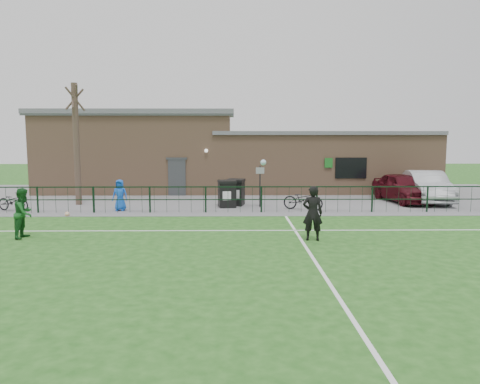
{
  "coord_description": "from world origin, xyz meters",
  "views": [
    {
      "loc": [
        -0.24,
        -12.77,
        3.44
      ],
      "look_at": [
        0.0,
        5.0,
        1.3
      ],
      "focal_mm": 35.0,
      "sensor_mm": 36.0,
      "label": 1
    }
  ],
  "objects_px": {
    "sign_post": "(260,186)",
    "car_maroon": "(403,188)",
    "wheelie_bin_right": "(235,193)",
    "bare_tree": "(77,145)",
    "wheelie_bin_left": "(227,195)",
    "spectator_child": "(120,195)",
    "outfield_player": "(24,213)",
    "bicycle_c": "(13,201)",
    "bicycle_e": "(303,199)",
    "ball_ground": "(67,214)",
    "car_silver": "(426,186)"
  },
  "relations": [
    {
      "from": "car_silver",
      "to": "ball_ground",
      "type": "height_order",
      "value": "car_silver"
    },
    {
      "from": "outfield_player",
      "to": "wheelie_bin_right",
      "type": "bearing_deg",
      "value": -40.42
    },
    {
      "from": "bare_tree",
      "to": "bicycle_c",
      "type": "xyz_separation_m",
      "value": [
        -2.33,
        -1.99,
        -2.53
      ]
    },
    {
      "from": "wheelie_bin_left",
      "to": "bicycle_c",
      "type": "height_order",
      "value": "wheelie_bin_left"
    },
    {
      "from": "sign_post",
      "to": "bicycle_e",
      "type": "xyz_separation_m",
      "value": [
        1.95,
        -0.95,
        -0.51
      ]
    },
    {
      "from": "sign_post",
      "to": "spectator_child",
      "type": "bearing_deg",
      "value": -170.73
    },
    {
      "from": "wheelie_bin_left",
      "to": "ball_ground",
      "type": "xyz_separation_m",
      "value": [
        -6.83,
        -2.47,
        -0.52
      ]
    },
    {
      "from": "sign_post",
      "to": "car_maroon",
      "type": "relative_size",
      "value": 0.45
    },
    {
      "from": "wheelie_bin_right",
      "to": "bicycle_e",
      "type": "distance_m",
      "value": 3.49
    },
    {
      "from": "wheelie_bin_left",
      "to": "bicycle_e",
      "type": "relative_size",
      "value": 0.65
    },
    {
      "from": "spectator_child",
      "to": "outfield_player",
      "type": "bearing_deg",
      "value": -103.88
    },
    {
      "from": "bare_tree",
      "to": "ball_ground",
      "type": "bearing_deg",
      "value": -79.89
    },
    {
      "from": "wheelie_bin_right",
      "to": "outfield_player",
      "type": "relative_size",
      "value": 0.71
    },
    {
      "from": "bare_tree",
      "to": "sign_post",
      "type": "distance_m",
      "value": 9.28
    },
    {
      "from": "ball_ground",
      "to": "bare_tree",
      "type": "bearing_deg",
      "value": 100.11
    },
    {
      "from": "sign_post",
      "to": "car_silver",
      "type": "height_order",
      "value": "sign_post"
    },
    {
      "from": "car_silver",
      "to": "bicycle_c",
      "type": "relative_size",
      "value": 2.84
    },
    {
      "from": "wheelie_bin_right",
      "to": "sign_post",
      "type": "distance_m",
      "value": 1.38
    },
    {
      "from": "sign_post",
      "to": "bicycle_c",
      "type": "height_order",
      "value": "sign_post"
    },
    {
      "from": "car_silver",
      "to": "ball_ground",
      "type": "bearing_deg",
      "value": -159.64
    },
    {
      "from": "car_maroon",
      "to": "outfield_player",
      "type": "height_order",
      "value": "outfield_player"
    },
    {
      "from": "wheelie_bin_left",
      "to": "car_silver",
      "type": "distance_m",
      "value": 10.49
    },
    {
      "from": "bicycle_c",
      "to": "spectator_child",
      "type": "distance_m",
      "value": 4.87
    },
    {
      "from": "sign_post",
      "to": "car_maroon",
      "type": "bearing_deg",
      "value": 11.8
    },
    {
      "from": "car_maroon",
      "to": "spectator_child",
      "type": "height_order",
      "value": "car_maroon"
    },
    {
      "from": "wheelie_bin_left",
      "to": "bicycle_c",
      "type": "relative_size",
      "value": 0.7
    },
    {
      "from": "car_silver",
      "to": "bicycle_e",
      "type": "height_order",
      "value": "car_silver"
    },
    {
      "from": "bicycle_c",
      "to": "car_silver",
      "type": "bearing_deg",
      "value": -61.87
    },
    {
      "from": "outfield_player",
      "to": "ball_ground",
      "type": "height_order",
      "value": "outfield_player"
    },
    {
      "from": "wheelie_bin_left",
      "to": "car_maroon",
      "type": "bearing_deg",
      "value": 2.13
    },
    {
      "from": "wheelie_bin_right",
      "to": "bare_tree",
      "type": "bearing_deg",
      "value": -170.13
    },
    {
      "from": "sign_post",
      "to": "wheelie_bin_left",
      "type": "bearing_deg",
      "value": -179.33
    },
    {
      "from": "spectator_child",
      "to": "outfield_player",
      "type": "xyz_separation_m",
      "value": [
        -1.86,
        -5.66,
        0.11
      ]
    },
    {
      "from": "wheelie_bin_left",
      "to": "ball_ground",
      "type": "bearing_deg",
      "value": -167.92
    },
    {
      "from": "wheelie_bin_left",
      "to": "spectator_child",
      "type": "relative_size",
      "value": 0.84
    },
    {
      "from": "car_silver",
      "to": "outfield_player",
      "type": "relative_size",
      "value": 2.87
    },
    {
      "from": "wheelie_bin_left",
      "to": "bicycle_e",
      "type": "height_order",
      "value": "wheelie_bin_left"
    },
    {
      "from": "car_silver",
      "to": "wheelie_bin_left",
      "type": "bearing_deg",
      "value": -164.04
    },
    {
      "from": "spectator_child",
      "to": "bare_tree",
      "type": "bearing_deg",
      "value": 146.91
    },
    {
      "from": "bare_tree",
      "to": "outfield_player",
      "type": "height_order",
      "value": "bare_tree"
    },
    {
      "from": "wheelie_bin_left",
      "to": "car_maroon",
      "type": "relative_size",
      "value": 0.27
    },
    {
      "from": "wheelie_bin_left",
      "to": "bicycle_e",
      "type": "distance_m",
      "value": 3.67
    },
    {
      "from": "bicycle_c",
      "to": "outfield_player",
      "type": "xyz_separation_m",
      "value": [
        3.0,
        -5.62,
        0.38
      ]
    },
    {
      "from": "car_maroon",
      "to": "ball_ground",
      "type": "xyz_separation_m",
      "value": [
        -15.95,
        -4.06,
        -0.67
      ]
    },
    {
      "from": "bicycle_e",
      "to": "ball_ground",
      "type": "bearing_deg",
      "value": 119.98
    },
    {
      "from": "outfield_player",
      "to": "spectator_child",
      "type": "bearing_deg",
      "value": -14.18
    },
    {
      "from": "wheelie_bin_right",
      "to": "spectator_child",
      "type": "xyz_separation_m",
      "value": [
        -5.31,
        -1.64,
        0.12
      ]
    },
    {
      "from": "car_maroon",
      "to": "wheelie_bin_right",
      "type": "bearing_deg",
      "value": 177.86
    },
    {
      "from": "sign_post",
      "to": "outfield_player",
      "type": "distance_m",
      "value": 10.73
    },
    {
      "from": "car_maroon",
      "to": "bicycle_e",
      "type": "bearing_deg",
      "value": -164.27
    }
  ]
}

